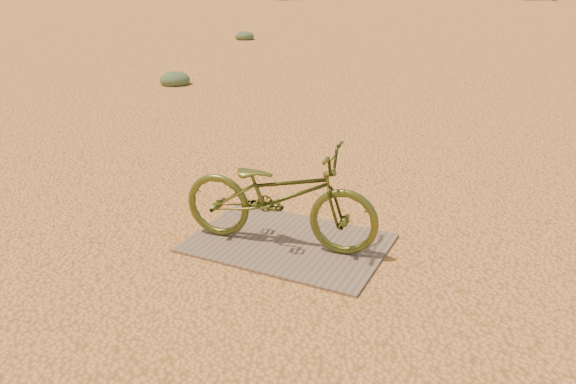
% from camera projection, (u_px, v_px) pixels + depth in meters
% --- Properties ---
extents(ground, '(120.00, 120.00, 0.00)m').
position_uv_depth(ground, '(352.00, 245.00, 4.68)').
color(ground, '#E6974F').
rests_on(ground, ground).
extents(plywood_board, '(1.60, 1.09, 0.02)m').
position_uv_depth(plywood_board, '(288.00, 243.00, 4.69)').
color(plywood_board, '#715A4E').
rests_on(plywood_board, ground).
extents(bicycle, '(1.69, 0.79, 0.86)m').
position_uv_depth(bicycle, '(279.00, 195.00, 4.50)').
color(bicycle, '#4A531C').
rests_on(bicycle, plywood_board).
extents(kale_a, '(0.60, 0.60, 0.33)m').
position_uv_depth(kale_a, '(175.00, 84.00, 11.11)').
color(kale_a, '#495E3E').
rests_on(kale_a, ground).
extents(kale_c, '(0.61, 0.61, 0.34)m').
position_uv_depth(kale_c, '(245.00, 39.00, 18.05)').
color(kale_c, '#495E3E').
rests_on(kale_c, ground).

